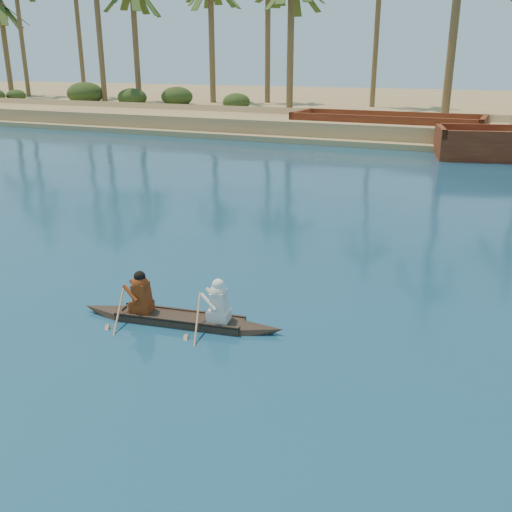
% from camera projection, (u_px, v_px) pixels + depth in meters
% --- Properties ---
extents(ground, '(160.00, 160.00, 0.00)m').
position_uv_depth(ground, '(31.00, 230.00, 18.41)').
color(ground, '#0B2547').
rests_on(ground, ground).
extents(sandy_embankment, '(150.00, 51.00, 1.50)m').
position_uv_depth(sandy_embankment, '(370.00, 108.00, 58.75)').
color(sandy_embankment, tan).
rests_on(sandy_embankment, ground).
extents(palm_grove, '(110.00, 14.00, 16.00)m').
position_uv_depth(palm_grove, '(342.00, 23.00, 46.05)').
color(palm_grove, '#2D511C').
rests_on(palm_grove, ground).
extents(shrub_cluster, '(100.00, 6.00, 2.40)m').
position_uv_depth(shrub_cluster, '(325.00, 113.00, 45.24)').
color(shrub_cluster, '#233613').
rests_on(shrub_cluster, ground).
extents(canoe, '(4.47, 1.24, 1.22)m').
position_uv_depth(canoe, '(180.00, 312.00, 11.81)').
color(canoe, '#34261C').
rests_on(canoe, ground).
extents(barge_mid, '(12.59, 4.29, 2.09)m').
position_uv_depth(barge_mid, '(386.00, 129.00, 38.65)').
color(barge_mid, brown).
rests_on(barge_mid, ground).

